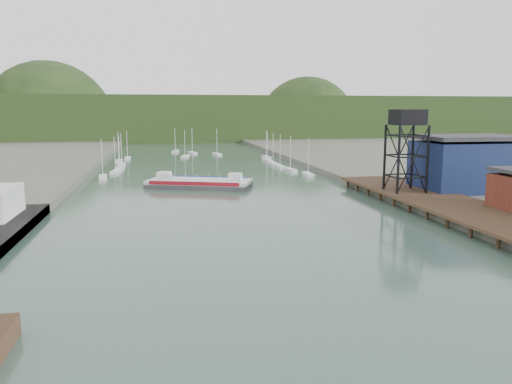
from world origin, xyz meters
name	(u,v)px	position (x,y,z in m)	size (l,w,h in m)	color
ground	(337,359)	(0.00, 0.00, 0.00)	(600.00, 600.00, 0.00)	#314D43
east_pier	(450,204)	(37.00, 45.00, 1.90)	(14.00, 70.00, 2.45)	black
lift_tower	(407,122)	(35.00, 58.00, 15.65)	(6.50, 6.50, 16.00)	black
blue_shed	(468,164)	(50.00, 60.00, 7.06)	(20.50, 14.50, 11.30)	#0C1735
marina_sailboats	(198,162)	(0.08, 138.46, 0.35)	(57.71, 92.65, 0.90)	silver
distant_hills	(173,122)	(-3.98, 301.35, 10.38)	(500.00, 120.00, 80.00)	black
chain_ferry	(199,183)	(-3.54, 84.58, 0.99)	(25.89, 17.39, 3.46)	#444446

